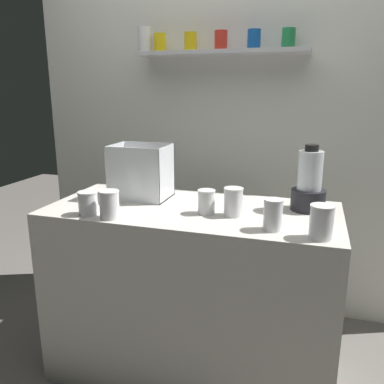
{
  "coord_description": "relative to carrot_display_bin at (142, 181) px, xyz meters",
  "views": [
    {
      "loc": [
        0.54,
        -1.75,
        1.46
      ],
      "look_at": [
        0.0,
        0.0,
        0.98
      ],
      "focal_mm": 36.96,
      "sensor_mm": 36.0,
      "label": 1
    }
  ],
  "objects": [
    {
      "name": "counter",
      "position": [
        0.31,
        -0.11,
        -0.54
      ],
      "size": [
        1.4,
        0.64,
        0.9
      ],
      "primitive_type": "cube",
      "color": "beige",
      "rests_on": "ground_plane"
    },
    {
      "name": "juice_cup_mango_rightmost",
      "position": [
        0.9,
        -0.35,
        -0.03
      ],
      "size": [
        0.09,
        0.09,
        0.13
      ],
      "color": "white",
      "rests_on": "counter"
    },
    {
      "name": "juice_cup_beet_far_left",
      "position": [
        -0.11,
        -0.35,
        -0.04
      ],
      "size": [
        0.09,
        0.09,
        0.11
      ],
      "color": "white",
      "rests_on": "counter"
    },
    {
      "name": "carrot_display_bin",
      "position": [
        0.0,
        0.0,
        0.0
      ],
      "size": [
        0.29,
        0.22,
        0.28
      ],
      "color": "white",
      "rests_on": "counter"
    },
    {
      "name": "ground_plane",
      "position": [
        0.31,
        -0.11,
        -0.99
      ],
      "size": [
        8.0,
        8.0,
        0.0
      ],
      "primitive_type": "plane",
      "color": "slate"
    },
    {
      "name": "blender_pitcher",
      "position": [
        0.85,
        0.02,
        0.03
      ],
      "size": [
        0.16,
        0.16,
        0.31
      ],
      "color": "black",
      "rests_on": "counter"
    },
    {
      "name": "juice_cup_carrot_middle",
      "position": [
        0.4,
        -0.17,
        -0.04
      ],
      "size": [
        0.08,
        0.08,
        0.11
      ],
      "color": "white",
      "rests_on": "counter"
    },
    {
      "name": "juice_cup_carrot_left",
      "position": [
        0.01,
        -0.37,
        -0.03
      ],
      "size": [
        0.09,
        0.09,
        0.13
      ],
      "color": "white",
      "rests_on": "counter"
    },
    {
      "name": "juice_cup_mango_far_right",
      "position": [
        0.72,
        -0.31,
        -0.03
      ],
      "size": [
        0.08,
        0.08,
        0.13
      ],
      "color": "white",
      "rests_on": "counter"
    },
    {
      "name": "back_wall_unit",
      "position": [
        0.31,
        0.66,
        0.28
      ],
      "size": [
        2.6,
        0.24,
        2.5
      ],
      "color": "silver",
      "rests_on": "ground_plane"
    },
    {
      "name": "juice_cup_beet_right",
      "position": [
        0.52,
        -0.17,
        -0.03
      ],
      "size": [
        0.09,
        0.09,
        0.13
      ],
      "color": "white",
      "rests_on": "counter"
    }
  ]
}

